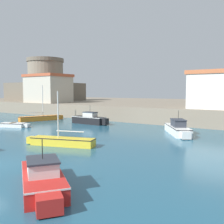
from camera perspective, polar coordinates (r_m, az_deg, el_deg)
name	(u,v)px	position (r m, az deg, el deg)	size (l,w,h in m)	color
quay_seawall	(198,108)	(53.42, 18.30, 0.80)	(120.00, 40.00, 2.19)	gray
motorboat_black_0	(90,119)	(35.33, -4.88, -1.59)	(5.55, 1.57, 2.52)	black
sailboat_yellow_1	(61,141)	(21.76, -10.95, -6.22)	(5.83, 2.87, 4.41)	yellow
motorboat_white_3	(178,129)	(27.68, 14.15, -3.55)	(4.56, 5.88, 2.46)	white
dinghy_white_4	(14,125)	(34.35, -20.59, -2.62)	(3.96, 2.46, 0.58)	white
sailboat_orange_5	(41,118)	(40.58, -15.23, -1.24)	(3.27, 6.59, 5.28)	orange
motorboat_red_6	(43,178)	(12.50, -14.83, -13.79)	(5.18, 4.23, 2.32)	red
fortress	(46,86)	(62.44, -14.20, 5.48)	(13.06, 13.06, 9.61)	#685E4F
harbor_shed_near_wharf	(48,88)	(52.19, -13.70, 5.02)	(8.05, 6.17, 5.41)	#BCB29E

